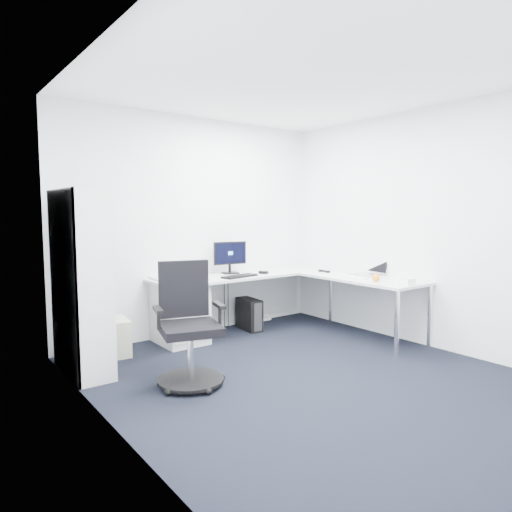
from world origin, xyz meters
TOP-DOWN VIEW (x-y plane):
  - ground at (0.00, 0.00)m, footprint 4.20×4.20m
  - ceiling at (0.00, 0.00)m, footprint 4.20×4.20m
  - wall_back at (0.00, 2.10)m, footprint 3.60×0.02m
  - wall_left at (-1.80, 0.00)m, footprint 0.02×4.20m
  - wall_right at (1.80, 0.00)m, footprint 0.02×4.20m
  - l_desk at (0.55, 1.40)m, footprint 2.55×1.43m
  - drawer_pedestal at (-0.41, 1.80)m, footprint 0.50×0.63m
  - bookshelf at (-1.62, 1.45)m, footprint 0.34×0.87m
  - task_chair at (-0.97, 0.53)m, footprint 0.76×0.76m
  - black_pc_tower at (0.59, 1.78)m, footprint 0.23×0.43m
  - beige_pc_tower at (-1.16, 1.78)m, footprint 0.24×0.43m
  - power_strip at (0.96, 2.05)m, footprint 0.37×0.09m
  - monitor at (0.36, 1.87)m, footprint 0.46×0.21m
  - black_keyboard at (0.28, 1.55)m, footprint 0.49×0.24m
  - mouse at (0.69, 1.61)m, footprint 0.10×0.13m
  - desk_phone at (-0.43, 1.77)m, footprint 0.22×0.22m
  - laptop at (1.60, 0.72)m, footprint 0.40×0.39m
  - white_keyboard at (1.35, 0.73)m, footprint 0.14×0.45m
  - headphones at (1.43, 1.25)m, footprint 0.11×0.17m
  - orange_fruit at (1.32, 0.33)m, footprint 0.09×0.09m
  - tissue_box at (1.41, 0.01)m, footprint 0.15×0.23m

SIDE VIEW (x-z plane):
  - ground at x=0.00m, z-range 0.00..0.00m
  - power_strip at x=0.96m, z-range 0.00..0.04m
  - beige_pc_tower at x=-1.16m, z-range 0.00..0.39m
  - black_pc_tower at x=0.59m, z-range 0.00..0.41m
  - l_desk at x=0.55m, z-range 0.00..0.75m
  - drawer_pedestal at x=-0.41m, z-range 0.00..0.77m
  - task_chair at x=-0.97m, z-range 0.00..1.09m
  - white_keyboard at x=1.35m, z-range 0.75..0.76m
  - black_keyboard at x=0.28m, z-range 0.75..0.77m
  - mouse at x=0.69m, z-range 0.75..0.78m
  - headphones at x=1.43m, z-range 0.75..0.79m
  - tissue_box at x=1.41m, z-range 0.75..0.82m
  - orange_fruit at x=1.32m, z-range 0.75..0.83m
  - desk_phone at x=-0.43m, z-range 0.75..0.89m
  - bookshelf at x=-1.62m, z-range 0.00..1.75m
  - laptop at x=1.60m, z-range 0.75..1.00m
  - monitor at x=0.36m, z-range 0.75..1.17m
  - wall_back at x=0.00m, z-range 0.00..2.70m
  - wall_left at x=-1.80m, z-range 0.00..2.70m
  - wall_right at x=1.80m, z-range 0.00..2.70m
  - ceiling at x=0.00m, z-range 2.70..2.70m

